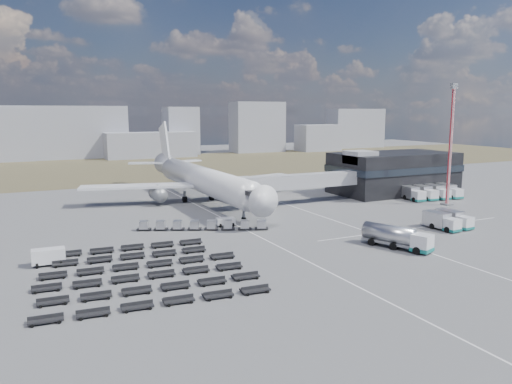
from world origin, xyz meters
name	(u,v)px	position (x,y,z in m)	size (l,w,h in m)	color
ground	(266,233)	(0.00, 0.00, 0.00)	(420.00, 420.00, 0.00)	#565659
grass_strip	(129,167)	(0.00, 110.00, 0.01)	(420.00, 90.00, 0.01)	#473E2A
lane_markings	(307,224)	(9.77, 3.00, 0.01)	(47.12, 110.00, 0.01)	silver
terminal	(393,172)	(47.77, 23.96, 5.25)	(30.40, 16.40, 11.00)	black
jet_bridge	(289,182)	(15.90, 20.42, 5.05)	(30.30, 3.80, 7.05)	#939399
airliner	(200,179)	(0.00, 32.38, 5.29)	(51.59, 64.53, 17.62)	silver
skyline	(67,136)	(-16.66, 150.93, 10.02)	(324.85, 24.31, 24.76)	#8E909B
fuel_tanker	(397,237)	(13.41, -16.50, 1.70)	(6.32, 10.74, 3.39)	silver
pushback_tug	(226,222)	(-4.00, 8.00, 0.73)	(3.26, 1.83, 1.47)	silver
utility_van	(49,257)	(-33.82, -2.91, 1.12)	(4.16, 1.88, 2.23)	silver
catering_truck	(238,195)	(7.77, 28.94, 1.52)	(2.83, 6.53, 2.96)	silver
service_trucks_near	(448,220)	(30.17, -10.49, 1.46)	(6.09, 7.10, 2.70)	silver
service_trucks_far	(431,192)	(49.80, 13.10, 1.56)	(13.61, 8.46, 2.87)	silver
uld_row	(203,225)	(-8.69, 6.84, 0.91)	(21.08, 10.47, 1.52)	black
baggage_dollies	(141,272)	(-23.67, -12.10, 0.39)	(27.18, 26.14, 0.79)	black
floodlight_mast	(450,145)	(47.22, 5.76, 13.03)	(2.47, 2.01, 26.00)	#AF1C25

